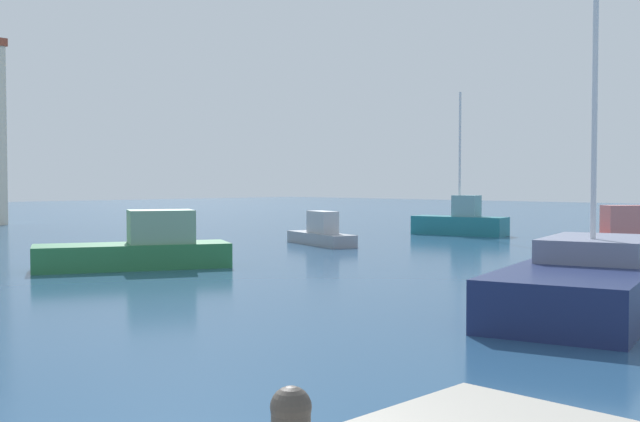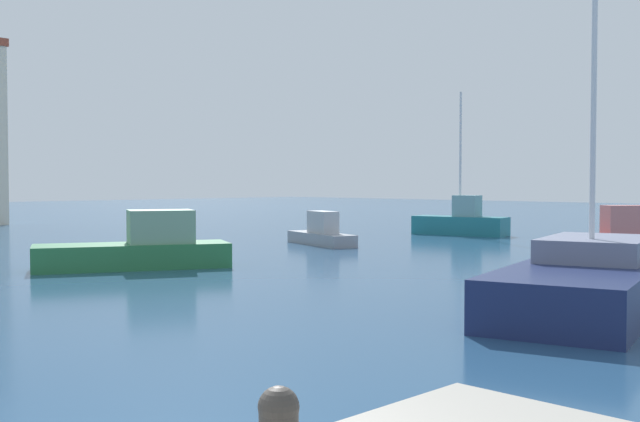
% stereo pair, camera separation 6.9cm
% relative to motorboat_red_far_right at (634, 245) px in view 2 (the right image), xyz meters
% --- Properties ---
extents(water, '(160.00, 160.00, 0.00)m').
position_rel_motorboat_red_far_right_xyz_m(water, '(-7.84, 13.84, -0.62)').
color(water, navy).
rests_on(water, ground).
extents(motorboat_red_far_right, '(4.33, 3.73, 1.96)m').
position_rel_motorboat_red_far_right_xyz_m(motorboat_red_far_right, '(0.00, 0.00, 0.00)').
color(motorboat_red_far_right, '#B22823').
rests_on(motorboat_red_far_right, water).
extents(motorboat_grey_inner_mooring, '(2.34, 4.42, 1.47)m').
position_rel_motorboat_red_far_right_xyz_m(motorboat_grey_inner_mooring, '(-1.70, 12.90, -0.14)').
color(motorboat_grey_inner_mooring, gray).
rests_on(motorboat_grey_inner_mooring, water).
extents(motorboat_green_behind_lamppost, '(6.19, 4.31, 1.84)m').
position_rel_motorboat_red_far_right_xyz_m(motorboat_green_behind_lamppost, '(-12.16, 10.62, 0.01)').
color(motorboat_green_behind_lamppost, '#28703D').
rests_on(motorboat_green_behind_lamppost, water).
extents(sailboat_navy_far_left, '(8.87, 4.74, 12.84)m').
position_rel_motorboat_red_far_right_xyz_m(sailboat_navy_far_left, '(-9.43, -3.00, 0.01)').
color(sailboat_navy_far_left, '#19234C').
rests_on(sailboat_navy_far_left, water).
extents(sailboat_teal_distant_north, '(2.32, 5.03, 7.32)m').
position_rel_motorboat_red_far_right_xyz_m(sailboat_teal_distant_north, '(7.66, 12.09, 0.06)').
color(sailboat_teal_distant_north, '#1E707A').
rests_on(sailboat_teal_distant_north, water).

